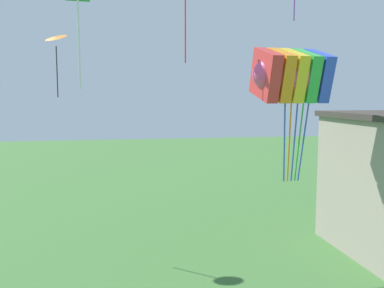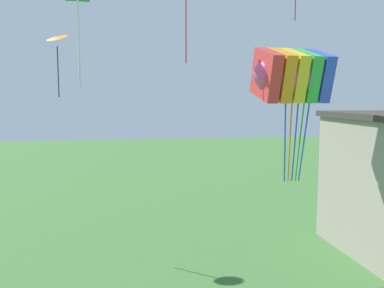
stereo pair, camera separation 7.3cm
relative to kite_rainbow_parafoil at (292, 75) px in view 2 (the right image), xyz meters
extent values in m
ellipsoid|color=#E54C8C|center=(0.00, 0.00, 0.01)|extent=(3.12, 2.25, 1.99)
cube|color=red|center=(-1.00, -0.09, 0.01)|extent=(0.59, 2.06, 2.03)
cube|color=orange|center=(-0.50, -0.04, 0.01)|extent=(0.59, 2.06, 2.03)
cube|color=yellow|center=(0.00, 0.00, 0.01)|extent=(0.59, 2.06, 2.03)
cube|color=green|center=(0.50, 0.05, 0.01)|extent=(0.59, 2.06, 2.03)
cube|color=blue|center=(1.00, 0.09, 0.01)|extent=(0.59, 2.06, 2.03)
cylinder|color=blue|center=(-0.30, -0.25, -2.31)|extent=(0.26, 0.47, 3.13)
cylinder|color=orange|center=(-0.11, -0.26, -2.31)|extent=(0.16, 0.49, 3.13)
cylinder|color=blue|center=(0.08, -0.26, -2.31)|extent=(0.05, 0.49, 3.13)
cylinder|color=green|center=(0.27, -0.25, -2.31)|extent=(0.16, 0.49, 3.13)
cylinder|color=blue|center=(0.44, -0.23, -2.31)|extent=(0.26, 0.47, 3.13)
cylinder|color=red|center=(-3.59, 1.71, 1.86)|extent=(0.05, 0.05, 2.70)
cylinder|color=white|center=(-7.14, -3.42, 0.56)|extent=(0.05, 0.05, 2.25)
cone|color=orange|center=(-8.74, 4.74, 1.76)|extent=(1.31, 1.30, 0.42)
cylinder|color=#333338|center=(-8.74, 4.74, 0.29)|extent=(0.05, 0.05, 2.19)
camera|label=1|loc=(-6.25, -14.72, -0.73)|focal=40.00mm
camera|label=2|loc=(-6.18, -14.73, -0.73)|focal=40.00mm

